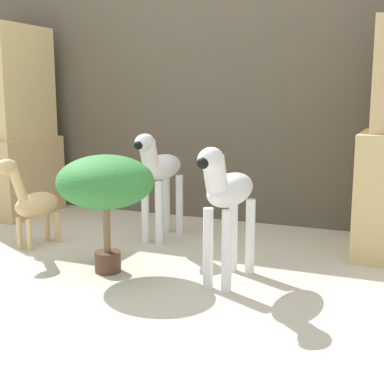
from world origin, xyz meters
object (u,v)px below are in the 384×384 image
giraffe_figurine (32,201)px  potted_palm_front (105,184)px  zebra_left (159,172)px  zebra_right (227,196)px

giraffe_figurine → potted_palm_front: bearing=-19.1°
potted_palm_front → zebra_left: bearing=92.6°
zebra_right → giraffe_figurine: bearing=173.2°
zebra_left → giraffe_figurine: (-0.60, -0.43, -0.14)m
zebra_left → potted_palm_front: (0.03, -0.65, 0.03)m
zebra_right → zebra_left: 0.85m
zebra_left → potted_palm_front: size_ratio=1.12×
zebra_right → zebra_left: size_ratio=1.00×
zebra_right → giraffe_figurine: 1.24m
potted_palm_front → giraffe_figurine: bearing=160.9°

